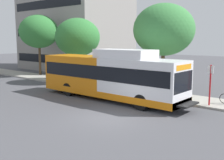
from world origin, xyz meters
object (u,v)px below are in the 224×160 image
object	(u,v)px
transit_bus	(110,76)
bus_stop_sign_pole	(210,82)
street_tree_mid_block	(78,37)
street_tree_far_block	(39,32)
street_tree_near_stop	(164,30)

from	to	relation	value
transit_bus	bus_stop_sign_pole	world-z (taller)	transit_bus
street_tree_mid_block	street_tree_far_block	distance (m)	7.24
street_tree_near_stop	transit_bus	bearing A→B (deg)	155.25
street_tree_near_stop	street_tree_mid_block	bearing A→B (deg)	91.35
bus_stop_sign_pole	street_tree_mid_block	bearing A→B (deg)	83.42
bus_stop_sign_pole	street_tree_far_block	size ratio (longest dim) A/B	0.37
street_tree_mid_block	street_tree_far_block	bearing A→B (deg)	85.91
street_tree_near_stop	street_tree_far_block	bearing A→B (deg)	89.01
bus_stop_sign_pole	street_tree_far_block	distance (m)	21.64
bus_stop_sign_pole	street_tree_mid_block	distance (m)	14.43
transit_bus	street_tree_near_stop	bearing A→B (deg)	-24.75
transit_bus	bus_stop_sign_pole	xyz separation A→B (m)	(2.32, -6.43, -0.05)
bus_stop_sign_pole	street_tree_near_stop	bearing A→B (deg)	67.73
bus_stop_sign_pole	street_tree_mid_block	xyz separation A→B (m)	(1.62, 14.05, 2.86)
bus_stop_sign_pole	street_tree_far_block	world-z (taller)	street_tree_far_block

